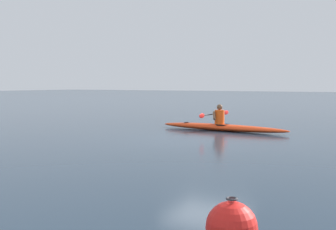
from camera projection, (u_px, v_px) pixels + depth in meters
name	position (u px, v px, depth m)	size (l,w,h in m)	color
ground_plane	(208.00, 139.00, 13.32)	(160.00, 160.00, 0.00)	#1E2D3D
kayak	(222.00, 127.00, 15.73)	(5.12, 0.84, 0.25)	red
kayaker	(219.00, 116.00, 15.77)	(0.46, 2.41, 0.74)	#E04C14
mooring_buoy_white_far	(232.00, 227.00, 4.38)	(0.54, 0.54, 0.58)	red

